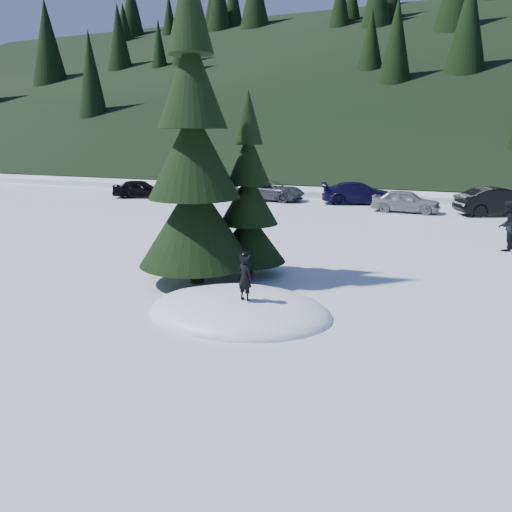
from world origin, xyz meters
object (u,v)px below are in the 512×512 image
at_px(child_skier, 245,278).
at_px(car_5, 500,202).
at_px(car_2, 269,191).
at_px(car_4, 406,201).
at_px(spruce_tall, 194,165).
at_px(spruce_short, 249,205).
at_px(adult_0, 508,226).
at_px(car_0, 140,189).
at_px(car_1, 210,185).
at_px(car_3, 359,193).

relative_size(child_skier, car_5, 0.23).
relative_size(car_2, car_4, 1.27).
height_order(car_2, car_4, car_2).
relative_size(spruce_tall, spruce_short, 1.60).
xyz_separation_m(spruce_tall, adult_0, (8.29, 8.06, -2.40)).
bearing_deg(child_skier, car_0, -32.04).
distance_m(adult_0, car_1, 21.75).
bearing_deg(spruce_short, car_2, 110.12).
distance_m(car_2, car_3, 5.75).
bearing_deg(car_3, car_0, 80.87).
height_order(spruce_tall, car_5, spruce_tall).
distance_m(adult_0, car_0, 23.35).
bearing_deg(spruce_tall, car_5, 63.91).
distance_m(car_0, car_4, 17.37).
bearing_deg(car_4, car_5, -78.89).
relative_size(car_0, car_2, 0.78).
xyz_separation_m(child_skier, car_2, (-7.66, 20.32, -0.36)).
relative_size(spruce_tall, child_skier, 8.23).
height_order(car_0, car_2, car_2).
bearing_deg(car_2, car_5, -93.90).
relative_size(adult_0, car_5, 0.41).
bearing_deg(car_0, adult_0, -134.00).
bearing_deg(spruce_tall, car_1, 117.75).
distance_m(spruce_short, child_skier, 4.06).
bearing_deg(car_5, car_1, 57.93).
distance_m(child_skier, car_3, 21.02).
bearing_deg(child_skier, car_1, -43.31).
bearing_deg(car_4, car_1, 78.94).
height_order(spruce_short, car_3, spruce_short).
bearing_deg(car_5, child_skier, 138.39).
height_order(car_1, car_5, car_5).
height_order(adult_0, car_3, adult_0).
relative_size(child_skier, car_3, 0.23).
relative_size(adult_0, car_0, 0.51).
bearing_deg(car_5, spruce_tall, 129.12).
bearing_deg(car_3, spruce_tall, 158.04).
xyz_separation_m(car_3, car_4, (3.09, -2.42, -0.05)).
distance_m(child_skier, adult_0, 11.76).
xyz_separation_m(spruce_tall, car_0, (-13.69, 15.95, -2.71)).
bearing_deg(child_skier, adult_0, -103.13).
relative_size(spruce_tall, car_5, 1.93).
xyz_separation_m(spruce_tall, car_5, (8.36, 17.08, -2.59)).
xyz_separation_m(spruce_tall, spruce_short, (1.00, 1.40, -1.22)).
xyz_separation_m(spruce_tall, child_skier, (2.54, -2.20, -2.32)).
height_order(car_2, car_5, car_5).
bearing_deg(car_0, spruce_tall, -163.61).
distance_m(child_skier, car_5, 20.14).
xyz_separation_m(child_skier, car_3, (-1.95, 20.93, -0.34)).
bearing_deg(car_0, car_2, -100.00).
bearing_deg(child_skier, spruce_tall, -24.74).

